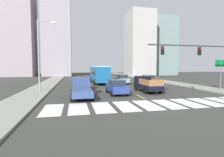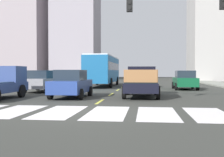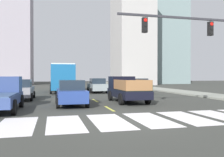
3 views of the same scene
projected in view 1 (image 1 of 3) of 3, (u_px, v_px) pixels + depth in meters
ground_plane at (158, 104)px, 14.89m from camera, size 160.00×160.00×0.00m
sidewalk_right at (170, 82)px, 34.93m from camera, size 3.42×110.00×0.15m
sidewalk_left at (46, 85)px, 29.95m from camera, size 3.42×110.00×0.15m
crosswalk_stripe_0 at (52, 110)px, 13.07m from camera, size 1.51×3.84×0.01m
crosswalk_stripe_1 at (78, 108)px, 13.48m from camera, size 1.51×3.84×0.01m
crosswalk_stripe_2 at (103, 107)px, 13.88m from camera, size 1.51×3.84×0.01m
crosswalk_stripe_3 at (126, 106)px, 14.29m from camera, size 1.51×3.84×0.01m
crosswalk_stripe_4 at (147, 105)px, 14.69m from camera, size 1.51×3.84×0.01m
crosswalk_stripe_5 at (168, 104)px, 15.10m from camera, size 1.51×3.84×0.01m
crosswalk_stripe_6 at (187, 103)px, 15.50m from camera, size 1.51×3.84×0.01m
crosswalk_stripe_7 at (206, 102)px, 15.91m from camera, size 1.51×3.84×0.01m
crosswalk_stripe_8 at (223, 101)px, 16.31m from camera, size 1.51×3.84×0.01m
lane_dash_0 at (140, 97)px, 18.79m from camera, size 0.16×2.40×0.01m
lane_dash_1 at (127, 90)px, 23.67m from camera, size 0.16×2.40×0.01m
lane_dash_2 at (118, 86)px, 28.54m from camera, size 0.16×2.40×0.01m
lane_dash_3 at (112, 83)px, 33.42m from camera, size 0.16×2.40×0.01m
lane_dash_4 at (107, 81)px, 38.29m from camera, size 0.16×2.40×0.01m
lane_dash_5 at (103, 80)px, 43.17m from camera, size 0.16×2.40×0.01m
lane_dash_6 at (100, 78)px, 48.04m from camera, size 0.16×2.40×0.01m
lane_dash_7 at (98, 77)px, 52.92m from camera, size 0.16×2.40×0.01m
pickup_stakebed at (146, 84)px, 22.66m from camera, size 2.18×5.20×1.96m
pickup_dark at (81, 89)px, 18.28m from camera, size 2.18×5.20×1.96m
city_bus at (99, 73)px, 33.94m from camera, size 2.72×10.80×3.32m
sedan_near_left at (148, 80)px, 31.07m from camera, size 2.02×4.40×1.72m
sedan_mid at (82, 84)px, 24.36m from camera, size 2.02×4.40×1.72m
sedan_near_right at (117, 87)px, 20.38m from camera, size 2.02×4.40×1.72m
sedan_far at (122, 79)px, 32.86m from camera, size 2.02×4.40×1.72m
traffic_signal_gantry at (209, 57)px, 18.51m from camera, size 10.69×0.27×6.00m
direction_sign_green at (221, 68)px, 22.32m from camera, size 1.70×0.12×4.20m
streetlight_left at (40, 53)px, 21.47m from camera, size 2.20×0.28×9.00m
tower_tall_centre at (139, 45)px, 58.98m from camera, size 8.02×10.11×21.40m
block_mid_left at (17, 33)px, 57.87m from camera, size 11.04×10.85×28.78m
block_mid_right at (57, 23)px, 59.42m from camera, size 9.33×9.69×35.99m
block_low_left at (160, 47)px, 67.83m from camera, size 9.91×10.86×21.79m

